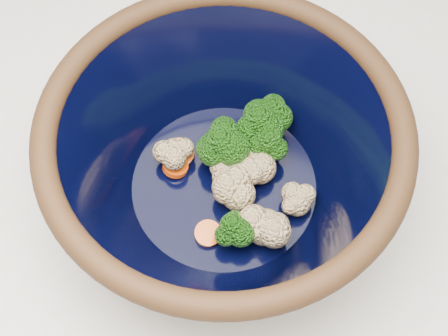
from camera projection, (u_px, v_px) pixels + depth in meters
name	position (u px, v px, depth m)	size (l,w,h in m)	color
mixing_bowl	(224.00, 161.00, 0.57)	(0.35, 0.35, 0.14)	black
vegetable_pile	(242.00, 158.00, 0.59)	(0.16, 0.17, 0.06)	#608442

